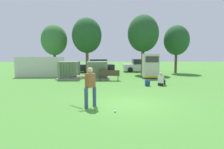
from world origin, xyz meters
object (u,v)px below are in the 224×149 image
at_px(batter, 89,85).
at_px(seated_spectator, 161,80).
at_px(transformer_west, 69,71).
at_px(sports_ball, 115,111).
at_px(parked_car_left_of_center, 97,66).
at_px(backpack, 147,83).
at_px(parked_car_right_of_center, 140,66).
at_px(generator_enclosure, 151,66).
at_px(parked_car_leftmost, 53,66).
at_px(park_bench, 109,74).
at_px(transformer_mid_west, 98,71).

relative_size(batter, seated_spectator, 1.81).
bearing_deg(transformer_west, sports_ball, -70.24).
bearing_deg(transformer_west, batter, -74.40).
relative_size(batter, parked_car_left_of_center, 0.40).
bearing_deg(transformer_west, backpack, -32.51).
bearing_deg(parked_car_left_of_center, parked_car_right_of_center, 6.60).
height_order(transformer_west, parked_car_left_of_center, same).
relative_size(sports_ball, seated_spectator, 0.09).
bearing_deg(generator_enclosure, parked_car_left_of_center, 130.57).
distance_m(transformer_west, seated_spectator, 8.33).
bearing_deg(parked_car_leftmost, seated_spectator, -45.00).
distance_m(batter, parked_car_left_of_center, 16.20).
xyz_separation_m(park_bench, backpack, (2.73, -2.92, -0.32)).
relative_size(seated_spectator, parked_car_left_of_center, 0.22).
xyz_separation_m(generator_enclosure, parked_car_right_of_center, (0.12, 6.80, -0.38)).
relative_size(transformer_west, seated_spectator, 2.18).
bearing_deg(transformer_mid_west, seated_spectator, -37.05).
bearing_deg(parked_car_left_of_center, backpack, -68.96).
height_order(generator_enclosure, batter, generator_enclosure).
distance_m(park_bench, seated_spectator, 4.65).
height_order(generator_enclosure, parked_car_right_of_center, generator_enclosure).
bearing_deg(parked_car_left_of_center, park_bench, -79.90).
distance_m(transformer_mid_west, parked_car_left_of_center, 6.82).
distance_m(transformer_west, parked_car_leftmost, 7.75).
relative_size(transformer_mid_west, parked_car_left_of_center, 0.48).
distance_m(batter, backpack, 6.67).
distance_m(transformer_mid_west, parked_car_right_of_center, 8.99).
xyz_separation_m(transformer_west, sports_ball, (3.75, -10.43, -0.74)).
relative_size(park_bench, batter, 1.05).
height_order(park_bench, backpack, park_bench).
xyz_separation_m(transformer_west, transformer_mid_west, (2.59, -0.18, 0.00)).
height_order(generator_enclosure, parked_car_leftmost, generator_enclosure).
bearing_deg(sports_ball, parked_car_right_of_center, 77.60).
bearing_deg(generator_enclosure, backpack, -104.77).
xyz_separation_m(transformer_west, parked_car_right_of_center, (7.64, 7.26, -0.04)).
height_order(transformer_west, seated_spectator, transformer_west).
bearing_deg(transformer_mid_west, batter, -89.50).
bearing_deg(parked_car_leftmost, parked_car_left_of_center, -3.45).
relative_size(seated_spectator, parked_car_right_of_center, 0.23).
distance_m(park_bench, parked_car_leftmost, 10.70).
xyz_separation_m(seated_spectator, parked_car_right_of_center, (0.24, 11.07, 0.38)).
relative_size(sports_ball, parked_car_left_of_center, 0.02).
distance_m(generator_enclosure, parked_car_leftmost, 12.71).
height_order(transformer_mid_west, sports_ball, transformer_mid_west).
xyz_separation_m(batter, sports_ball, (1.08, -0.87, -0.93)).
distance_m(transformer_mid_west, park_bench, 1.41).
relative_size(transformer_west, backpack, 4.77).
bearing_deg(seated_spectator, transformer_mid_west, 142.95).
height_order(backpack, parked_car_leftmost, parked_car_leftmost).
relative_size(transformer_mid_west, seated_spectator, 2.18).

